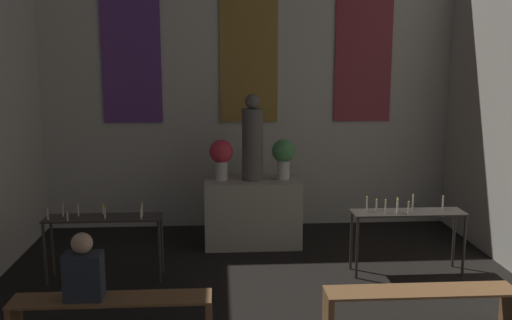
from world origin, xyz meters
TOP-DOWN VIEW (x-y plane):
  - wall_back at (0.00, 10.19)m, footprint 6.74×0.16m
  - altar at (0.00, 9.15)m, footprint 1.39×0.75m
  - statue at (0.00, 9.15)m, footprint 0.30×0.30m
  - flower_vase_left at (-0.45, 9.15)m, footprint 0.34×0.34m
  - flower_vase_right at (0.45, 9.15)m, footprint 0.34×0.34m
  - candle_rack_left at (-1.90, 7.88)m, footprint 1.42×0.37m
  - candle_rack_right at (1.89, 7.88)m, footprint 1.42×0.37m
  - pew_back_left at (-1.54, 6.35)m, footprint 1.94×0.36m
  - pew_back_right at (1.54, 6.35)m, footprint 1.94×0.36m
  - person_seated at (-1.79, 6.35)m, footprint 0.36×0.24m

SIDE VIEW (x-z plane):
  - pew_back_left at x=-1.54m, z-range 0.10..0.52m
  - pew_back_right at x=1.54m, z-range 0.10..0.52m
  - altar at x=0.00m, z-range 0.00..0.97m
  - candle_rack_left at x=-1.90m, z-range 0.20..1.19m
  - candle_rack_right at x=1.89m, z-range 0.19..1.20m
  - person_seated at x=-1.79m, z-range 0.38..1.04m
  - flower_vase_left at x=-0.45m, z-range 1.04..1.63m
  - flower_vase_right at x=0.45m, z-range 1.04..1.63m
  - statue at x=0.00m, z-range 0.92..2.16m
  - wall_back at x=0.00m, z-range 0.03..5.37m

